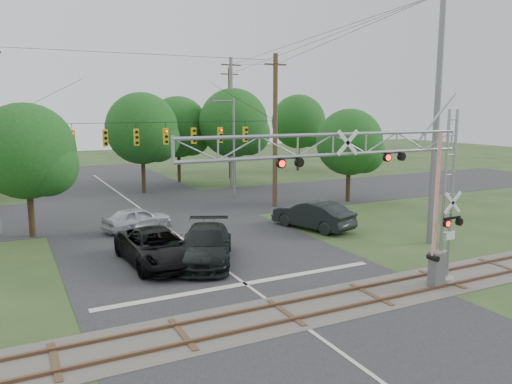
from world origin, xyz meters
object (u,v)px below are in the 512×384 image
traffic_signal_span (164,135)px  car_dark (206,245)px  pickup_black (157,247)px  streetlight (232,143)px  crossing_gantry (383,182)px  sedan_silver (137,219)px

traffic_signal_span → car_dark: (-1.21, -10.78, -4.85)m
pickup_black → streetlight: 18.82m
crossing_gantry → sedan_silver: bearing=110.5°
car_dark → sedan_silver: bearing=124.9°
traffic_signal_span → streetlight: size_ratio=2.33×
traffic_signal_span → pickup_black: 11.62m
crossing_gantry → sedan_silver: crossing_gantry is taller
sedan_silver → streetlight: (9.95, 7.71, 3.90)m
crossing_gantry → car_dark: (-4.42, 7.58, -3.83)m
car_dark → streetlight: 18.32m
crossing_gantry → pickup_black: crossing_gantry is taller
traffic_signal_span → sedan_silver: traffic_signal_span is taller
crossing_gantry → pickup_black: 11.39m
traffic_signal_span → crossing_gantry: bearing=-80.1°
sedan_silver → streetlight: bearing=-69.8°
traffic_signal_span → car_dark: size_ratio=3.19×
crossing_gantry → sedan_silver: 17.18m
crossing_gantry → streetlight: streetlight is taller
traffic_signal_span → car_dark: 11.88m
car_dark → pickup_black: bearing=-175.0°
traffic_signal_span → pickup_black: size_ratio=3.14×
traffic_signal_span → sedan_silver: bearing=-134.3°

